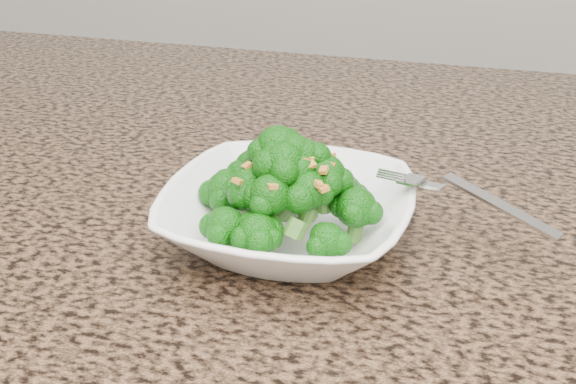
% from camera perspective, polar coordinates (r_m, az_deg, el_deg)
% --- Properties ---
extents(granite_counter, '(1.64, 1.04, 0.03)m').
position_cam_1_polar(granite_counter, '(0.71, -1.85, -1.98)').
color(granite_counter, brown).
rests_on(granite_counter, cabinet).
extents(bowl, '(0.21, 0.21, 0.05)m').
position_cam_1_polar(bowl, '(0.62, 0.00, -1.98)').
color(bowl, white).
rests_on(bowl, granite_counter).
extents(broccoli_pile, '(0.19, 0.19, 0.07)m').
position_cam_1_polar(broccoli_pile, '(0.59, 0.00, 3.05)').
color(broccoli_pile, '#105D0A').
rests_on(broccoli_pile, bowl).
extents(garlic_topping, '(0.11, 0.11, 0.01)m').
position_cam_1_polar(garlic_topping, '(0.58, 0.00, 6.33)').
color(garlic_topping, orange).
rests_on(garlic_topping, broccoli_pile).
extents(fork, '(0.17, 0.10, 0.01)m').
position_cam_1_polar(fork, '(0.61, 11.65, 0.44)').
color(fork, silver).
rests_on(fork, bowl).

